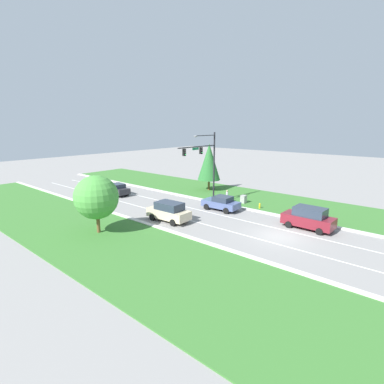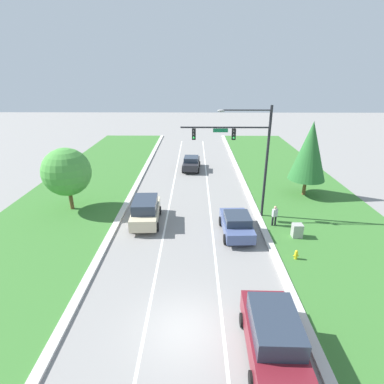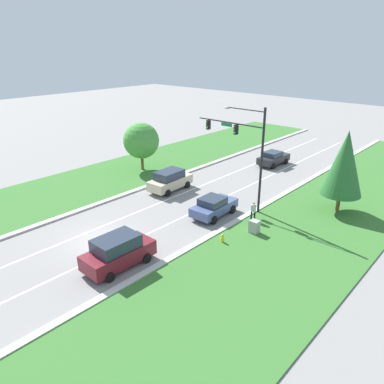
% 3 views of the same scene
% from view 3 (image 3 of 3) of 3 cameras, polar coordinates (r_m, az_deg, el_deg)
% --- Properties ---
extents(ground_plane, '(160.00, 160.00, 0.00)m').
position_cam_3_polar(ground_plane, '(28.35, -13.72, -7.18)').
color(ground_plane, gray).
extents(curb_strip_right, '(0.50, 90.00, 0.15)m').
position_cam_3_polar(curb_strip_right, '(24.43, -5.87, -11.48)').
color(curb_strip_right, beige).
rests_on(curb_strip_right, ground_plane).
extents(curb_strip_left, '(0.50, 90.00, 0.15)m').
position_cam_3_polar(curb_strip_left, '(32.73, -19.48, -3.65)').
color(curb_strip_left, beige).
rests_on(curb_strip_left, ground_plane).
extents(grass_verge_right, '(10.00, 90.00, 0.08)m').
position_cam_3_polar(grass_verge_right, '(21.55, 4.10, -16.69)').
color(grass_verge_right, '#38702D').
rests_on(grass_verge_right, ground_plane).
extents(grass_verge_left, '(10.00, 90.00, 0.08)m').
position_cam_3_polar(grass_verge_left, '(37.14, -23.52, -1.27)').
color(grass_verge_left, '#38702D').
rests_on(grass_verge_left, ground_plane).
extents(lane_stripe_inner_left, '(0.14, 81.00, 0.01)m').
position_cam_3_polar(lane_stripe_inner_left, '(29.71, -15.74, -5.98)').
color(lane_stripe_inner_left, white).
rests_on(lane_stripe_inner_left, ground_plane).
extents(lane_stripe_inner_right, '(0.14, 81.00, 0.01)m').
position_cam_3_polar(lane_stripe_inner_right, '(27.05, -11.48, -8.47)').
color(lane_stripe_inner_right, white).
rests_on(lane_stripe_inner_right, ground_plane).
extents(traffic_signal_mast, '(6.67, 0.41, 8.85)m').
position_cam_3_polar(traffic_signal_mast, '(31.33, 7.95, 7.43)').
color(traffic_signal_mast, black).
rests_on(traffic_signal_mast, ground_plane).
extents(burgundy_suv, '(2.31, 4.74, 2.12)m').
position_cam_3_polar(burgundy_suv, '(24.57, -11.22, -8.88)').
color(burgundy_suv, maroon).
rests_on(burgundy_suv, ground_plane).
extents(charcoal_sedan, '(2.22, 4.45, 1.66)m').
position_cam_3_polar(charcoal_sedan, '(45.16, 12.29, 5.08)').
color(charcoal_sedan, '#28282D').
rests_on(charcoal_sedan, ground_plane).
extents(champagne_suv, '(2.32, 4.73, 2.01)m').
position_cam_3_polar(champagne_suv, '(36.44, -3.39, 1.83)').
color(champagne_suv, beige).
rests_on(champagne_suv, ground_plane).
extents(slate_blue_sedan, '(2.29, 4.42, 1.66)m').
position_cam_3_polar(slate_blue_sedan, '(31.06, 3.33, -2.16)').
color(slate_blue_sedan, '#475684').
rests_on(slate_blue_sedan, ground_plane).
extents(utility_cabinet, '(0.70, 0.60, 1.06)m').
position_cam_3_polar(utility_cabinet, '(28.68, 9.48, -5.28)').
color(utility_cabinet, '#9E9E99').
rests_on(utility_cabinet, ground_plane).
extents(pedestrian, '(0.43, 0.35, 1.69)m').
position_cam_3_polar(pedestrian, '(30.38, 9.32, -2.81)').
color(pedestrian, black).
rests_on(pedestrian, ground_plane).
extents(fire_hydrant, '(0.34, 0.20, 0.70)m').
position_cam_3_polar(fire_hydrant, '(27.17, 4.64, -7.09)').
color(fire_hydrant, gold).
rests_on(fire_hydrant, ground_plane).
extents(conifer_near_right_tree, '(3.37, 3.37, 7.04)m').
position_cam_3_polar(conifer_near_right_tree, '(32.86, 22.21, 4.07)').
color(conifer_near_right_tree, brown).
rests_on(conifer_near_right_tree, ground_plane).
extents(oak_near_left_tree, '(3.97, 3.97, 5.38)m').
position_cam_3_polar(oak_near_left_tree, '(42.06, -7.75, 7.76)').
color(oak_near_left_tree, brown).
rests_on(oak_near_left_tree, ground_plane).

